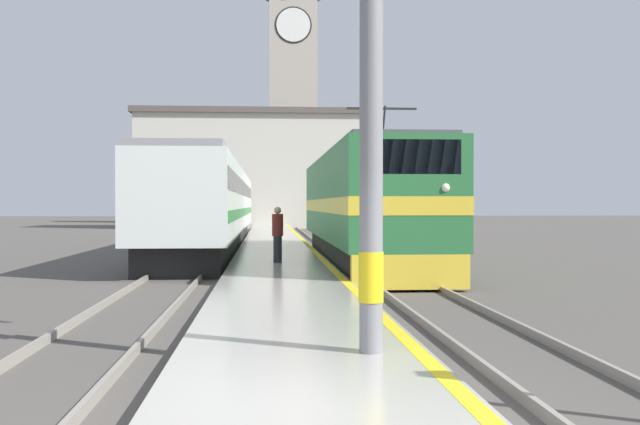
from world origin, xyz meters
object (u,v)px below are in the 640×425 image
object	(u,v)px
locomotive_train	(362,207)
catenary_mast	(377,10)
passenger_train	(213,205)
person_on_platform	(278,233)
clock_tower	(292,81)

from	to	relation	value
locomotive_train	catenary_mast	bearing A→B (deg)	-96.79
passenger_train	person_on_platform	bearing A→B (deg)	-77.42
locomotive_train	passenger_train	bearing A→B (deg)	121.26
locomotive_train	clock_tower	world-z (taller)	clock_tower
passenger_train	catenary_mast	distance (m)	26.90
passenger_train	person_on_platform	xyz separation A→B (m)	(2.82, -12.64, -0.87)
clock_tower	catenary_mast	bearing A→B (deg)	-91.22
locomotive_train	clock_tower	bearing A→B (deg)	90.58
passenger_train	catenary_mast	bearing A→B (deg)	-81.89
locomotive_train	catenary_mast	world-z (taller)	catenary_mast
person_on_platform	locomotive_train	bearing A→B (deg)	45.99
passenger_train	clock_tower	distance (m)	45.62
passenger_train	clock_tower	xyz separation A→B (m)	(5.26, 43.39, 13.06)
locomotive_train	passenger_train	distance (m)	11.18
locomotive_train	passenger_train	xyz separation A→B (m)	(-5.80, 9.55, 0.07)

